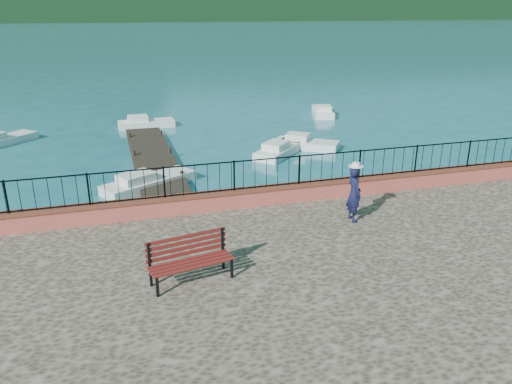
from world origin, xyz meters
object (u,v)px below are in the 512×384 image
park_bench (191,269)px  boat_5 (323,109)px  boat_2 (281,146)px  person (354,194)px  boat_0 (149,179)px  boat_3 (1,138)px  boat_1 (307,141)px  boat_4 (146,121)px

park_bench → boat_5: 26.11m
boat_2 → boat_5: size_ratio=1.11×
person → boat_0: size_ratio=0.41×
park_bench → boat_3: (-7.44, 19.94, -1.12)m
person → boat_1: 12.76m
boat_3 → boat_2: bearing=-68.3°
park_bench → boat_4: park_bench is taller
park_bench → person: size_ratio=1.21×
boat_3 → boat_4: same height
park_bench → boat_4: 22.18m
park_bench → boat_0: size_ratio=0.50×
boat_4 → boat_5: bearing=-0.9°
person → boat_3: (-12.72, 17.76, -1.65)m
boat_5 → park_bench: bearing=167.4°
boat_3 → park_bench: bearing=-114.5°
boat_1 → boat_2: same height
person → boat_5: 21.86m
park_bench → boat_1: 16.84m
boat_3 → boat_5: size_ratio=1.13×
boat_2 → boat_5: same height
boat_2 → boat_4: bearing=81.2°
boat_2 → boat_3: same height
boat_0 → boat_3: same height
boat_2 → boat_4: same height
boat_4 → boat_5: 12.50m
person → boat_2: (1.76, 11.51, -1.65)m
park_bench → boat_3: bearing=99.6°
boat_0 → boat_1: same height
boat_1 → boat_4: size_ratio=0.98×
park_bench → person: (5.28, 2.17, 0.53)m
person → boat_5: (8.02, 20.27, -1.65)m
boat_0 → boat_5: 18.08m
person → boat_1: person is taller
boat_0 → boat_4: same height
boat_5 → person: bearing=176.5°
boat_5 → boat_0: bearing=150.2°
boat_0 → boat_4: size_ratio=1.18×
boat_2 → boat_5: bearing=9.2°
boat_0 → boat_4: bearing=56.4°
boat_2 → boat_1: bearing=-24.7°
park_bench → boat_1: size_ratio=0.60×
boat_1 → person: bearing=-70.0°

